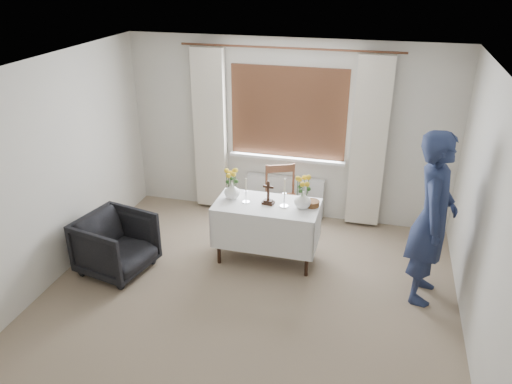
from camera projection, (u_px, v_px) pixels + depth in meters
ground at (237, 320)px, 5.18m from camera, size 5.00×5.00×0.00m
altar_table at (267, 232)px, 6.08m from camera, size 1.24×0.64×0.76m
wooden_chair at (282, 202)px, 6.63m from camera, size 0.57×0.57×0.94m
armchair at (116, 244)px, 5.87m from camera, size 0.92×0.90×0.71m
person at (432, 218)px, 5.18m from camera, size 0.55×0.75×1.91m
radiator at (285, 196)px, 7.17m from camera, size 1.10×0.10×0.60m
wooden_cross at (268, 193)px, 5.86m from camera, size 0.15×0.11×0.30m
candlestick_left at (246, 191)px, 5.89m from camera, size 0.11×0.11×0.31m
candlestick_right at (284, 193)px, 5.78m from camera, size 0.12×0.12×0.36m
flower_vase_left at (232, 191)px, 6.02m from camera, size 0.22×0.22×0.20m
flower_vase_right at (303, 200)px, 5.79m from camera, size 0.24×0.24×0.21m
wicker_basket at (312, 203)px, 5.86m from camera, size 0.22×0.22×0.07m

